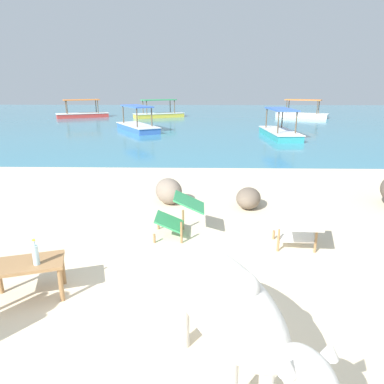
{
  "coord_description": "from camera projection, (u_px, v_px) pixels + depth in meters",
  "views": [
    {
      "loc": [
        0.28,
        -2.78,
        2.33
      ],
      "look_at": [
        0.14,
        3.0,
        0.55
      ],
      "focal_mm": 32.63,
      "sensor_mm": 36.0,
      "label": 1
    }
  ],
  "objects": [
    {
      "name": "deck_chair_near",
      "position": [
        179.0,
        213.0,
        5.41
      ],
      "size": [
        0.77,
        0.56,
        0.68
      ],
      "rotation": [
        0.0,
        0.0,
        3.14
      ],
      "color": "olive",
      "rests_on": "sand_beach"
    },
    {
      "name": "boat_teal",
      "position": [
        280.0,
        131.0,
        15.99
      ],
      "size": [
        1.35,
        3.73,
        1.29
      ],
      "rotation": [
        0.0,
        0.0,
        1.62
      ],
      "color": "teal",
      "rests_on": "water_surface"
    },
    {
      "name": "deck_chair_far",
      "position": [
        298.0,
        226.0,
        4.93
      ],
      "size": [
        0.58,
        0.8,
        0.68
      ],
      "rotation": [
        0.0,
        0.0,
        1.52
      ],
      "color": "olive",
      "rests_on": "sand_beach"
    },
    {
      "name": "boat_blue",
      "position": [
        137.0,
        126.0,
        18.2
      ],
      "size": [
        2.82,
        3.76,
        1.29
      ],
      "rotation": [
        0.0,
        0.0,
        2.09
      ],
      "color": "#3866B7",
      "rests_on": "water_surface"
    },
    {
      "name": "cow",
      "position": [
        225.0,
        302.0,
        2.65
      ],
      "size": [
        1.17,
        1.88,
        1.08
      ],
      "rotation": [
        0.0,
        0.0,
        5.15
      ],
      "color": "beige",
      "rests_on": "sand_beach"
    },
    {
      "name": "boat_white",
      "position": [
        302.0,
        114.0,
        25.58
      ],
      "size": [
        3.81,
        2.64,
        1.29
      ],
      "rotation": [
        0.0,
        0.0,
        5.83
      ],
      "color": "white",
      "rests_on": "water_surface"
    },
    {
      "name": "shore_rock_medium",
      "position": [
        169.0,
        191.0,
        6.97
      ],
      "size": [
        0.75,
        0.81,
        0.51
      ],
      "primitive_type": "ellipsoid",
      "rotation": [
        0.0,
        0.0,
        2.07
      ],
      "color": "gray",
      "rests_on": "sand_beach"
    },
    {
      "name": "boat_red",
      "position": [
        83.0,
        114.0,
        25.67
      ],
      "size": [
        3.81,
        2.66,
        1.29
      ],
      "rotation": [
        0.0,
        0.0,
        3.6
      ],
      "color": "#C63833",
      "rests_on": "water_surface"
    },
    {
      "name": "bottle",
      "position": [
        36.0,
        254.0,
        3.74
      ],
      "size": [
        0.07,
        0.07,
        0.3
      ],
      "color": "#A3C6D1",
      "rests_on": "low_bench_table"
    },
    {
      "name": "sand_beach",
      "position": [
        170.0,
        337.0,
        3.34
      ],
      "size": [
        18.0,
        14.0,
        0.04
      ],
      "primitive_type": "cube",
      "color": "beige",
      "rests_on": "ground"
    },
    {
      "name": "shore_rock_large",
      "position": [
        248.0,
        198.0,
        6.72
      ],
      "size": [
        0.6,
        0.73,
        0.4
      ],
      "primitive_type": "ellipsoid",
      "rotation": [
        0.0,
        0.0,
        1.35
      ],
      "color": "#6B5B4C",
      "rests_on": "sand_beach"
    },
    {
      "name": "low_bench_table",
      "position": [
        28.0,
        268.0,
        3.84
      ],
      "size": [
        0.86,
        0.65,
        0.43
      ],
      "rotation": [
        0.0,
        0.0,
        0.31
      ],
      "color": "olive",
      "rests_on": "sand_beach"
    },
    {
      "name": "water_surface",
      "position": [
        197.0,
        120.0,
        24.36
      ],
      "size": [
        60.0,
        36.0,
        0.03
      ],
      "primitive_type": "cube",
      "color": "teal",
      "rests_on": "ground"
    },
    {
      "name": "boat_yellow",
      "position": [
        159.0,
        114.0,
        25.61
      ],
      "size": [
        3.77,
        2.78,
        1.29
      ],
      "rotation": [
        0.0,
        0.0,
        0.5
      ],
      "color": "gold",
      "rests_on": "water_surface"
    }
  ]
}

